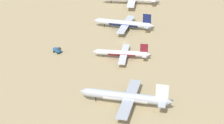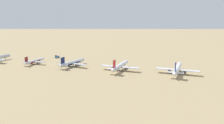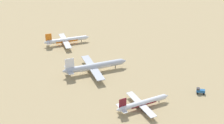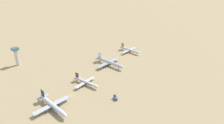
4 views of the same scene
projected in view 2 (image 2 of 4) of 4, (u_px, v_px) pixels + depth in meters
ground_plane at (53, 65)px, 253.09m from camera, size 1800.00×1800.00×0.00m
parked_jet_0 at (177, 69)px, 214.57m from camera, size 49.75×40.33×14.37m
parked_jet_1 at (120, 66)px, 228.05m from camera, size 47.81×38.71×13.83m
parked_jet_2 at (73, 63)px, 246.45m from camera, size 43.59×35.58×12.58m
parked_jet_3 at (35, 61)px, 259.45m from camera, size 35.44×28.70×10.25m
service_truck at (57, 57)px, 296.30m from camera, size 5.67×5.04×3.90m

